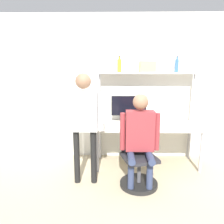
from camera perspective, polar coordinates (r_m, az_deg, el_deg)
name	(u,v)px	position (r m, az deg, el deg)	size (l,w,h in m)	color
ground_plane	(149,174)	(3.82, 9.64, -15.66)	(12.00, 12.00, 0.00)	tan
wall_back	(145,88)	(4.22, 8.66, 6.18)	(8.00, 0.06, 2.70)	silver
desk	(147,129)	(3.95, 9.12, -4.32)	(1.85, 0.76, 0.73)	beige
shelf_unit	(147,85)	(4.04, 9.01, 6.97)	(1.75, 0.27, 1.65)	silver
monitor	(129,107)	(4.03, 4.40, 1.18)	(0.64, 0.23, 0.49)	black
laptop	(137,124)	(3.73, 6.64, -3.13)	(0.32, 0.23, 0.22)	silver
cell_phone	(154,128)	(3.74, 10.95, -4.11)	(0.07, 0.15, 0.01)	black
office_chair	(138,167)	(3.38, 6.80, -14.03)	(0.57, 0.57, 0.92)	black
person_seated	(140,134)	(3.15, 7.33, -5.64)	(0.57, 0.47, 1.38)	#2D3856
person_standing	(84,115)	(3.19, -7.31, -0.77)	(0.56, 0.22, 1.66)	black
bottle_blue	(177,65)	(4.14, 16.56, 11.60)	(0.07, 0.07, 0.28)	#335999
bottle_amber	(119,65)	(3.99, 1.94, 12.07)	(0.08, 0.08, 0.28)	gold
storage_box	(147,67)	(4.03, 9.24, 11.59)	(0.28, 0.23, 0.19)	#DBCC66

